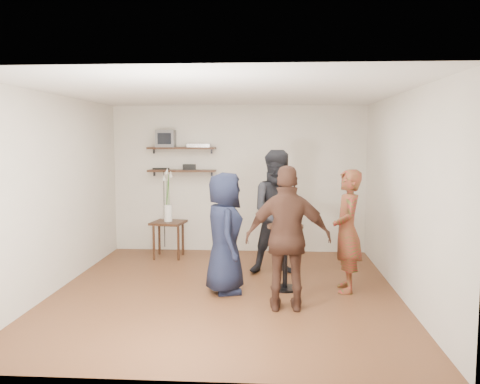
% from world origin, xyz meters
% --- Properties ---
extents(room, '(4.58, 5.08, 2.68)m').
position_xyz_m(room, '(0.00, 0.00, 1.30)').
color(room, '#4D2B18').
rests_on(room, ground).
extents(shelf_upper, '(1.20, 0.25, 0.04)m').
position_xyz_m(shelf_upper, '(-1.00, 2.38, 1.85)').
color(shelf_upper, black).
rests_on(shelf_upper, room).
extents(shelf_lower, '(1.20, 0.25, 0.04)m').
position_xyz_m(shelf_lower, '(-1.00, 2.38, 1.45)').
color(shelf_lower, black).
rests_on(shelf_lower, room).
extents(crt_monitor, '(0.32, 0.30, 0.30)m').
position_xyz_m(crt_monitor, '(-1.27, 2.38, 2.02)').
color(crt_monitor, '#59595B').
rests_on(crt_monitor, shelf_upper).
extents(dvd_deck, '(0.40, 0.24, 0.06)m').
position_xyz_m(dvd_deck, '(-0.69, 2.38, 1.90)').
color(dvd_deck, silver).
rests_on(dvd_deck, shelf_upper).
extents(radio, '(0.22, 0.10, 0.10)m').
position_xyz_m(radio, '(-0.87, 2.38, 1.52)').
color(radio, black).
rests_on(radio, shelf_lower).
extents(power_strip, '(0.30, 0.05, 0.03)m').
position_xyz_m(power_strip, '(-1.38, 2.42, 1.48)').
color(power_strip, black).
rests_on(power_strip, shelf_lower).
extents(side_table, '(0.60, 0.60, 0.62)m').
position_xyz_m(side_table, '(-1.15, 1.90, 0.52)').
color(side_table, black).
rests_on(side_table, room).
extents(vase_lilies, '(0.19, 0.19, 0.92)m').
position_xyz_m(vase_lilies, '(-1.16, 1.90, 0.91)').
color(vase_lilies, silver).
rests_on(vase_lilies, side_table).
extents(drinks_table, '(0.48, 0.48, 0.88)m').
position_xyz_m(drinks_table, '(0.78, 0.16, 0.56)').
color(drinks_table, black).
rests_on(drinks_table, room).
extents(wine_glass_fl, '(0.07, 0.07, 0.22)m').
position_xyz_m(wine_glass_fl, '(0.72, 0.14, 1.02)').
color(wine_glass_fl, silver).
rests_on(wine_glass_fl, drinks_table).
extents(wine_glass_fr, '(0.07, 0.07, 0.21)m').
position_xyz_m(wine_glass_fr, '(0.85, 0.12, 1.02)').
color(wine_glass_fr, silver).
rests_on(wine_glass_fr, drinks_table).
extents(wine_glass_bl, '(0.07, 0.07, 0.22)m').
position_xyz_m(wine_glass_bl, '(0.75, 0.23, 1.02)').
color(wine_glass_bl, silver).
rests_on(wine_glass_bl, drinks_table).
extents(wine_glass_br, '(0.07, 0.07, 0.21)m').
position_xyz_m(wine_glass_br, '(0.82, 0.18, 1.02)').
color(wine_glass_br, silver).
rests_on(wine_glass_br, drinks_table).
extents(person_plaid, '(0.39, 0.59, 1.62)m').
position_xyz_m(person_plaid, '(1.60, 0.16, 0.81)').
color(person_plaid, red).
rests_on(person_plaid, room).
extents(person_dark, '(0.96, 0.78, 1.85)m').
position_xyz_m(person_dark, '(0.72, 0.97, 0.93)').
color(person_dark, black).
rests_on(person_dark, room).
extents(person_navy, '(0.65, 0.86, 1.58)m').
position_xyz_m(person_navy, '(-0.01, -0.01, 0.79)').
color(person_navy, black).
rests_on(person_navy, room).
extents(person_brown, '(1.01, 0.43, 1.71)m').
position_xyz_m(person_brown, '(0.80, -0.65, 0.86)').
color(person_brown, '#40251B').
rests_on(person_brown, room).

